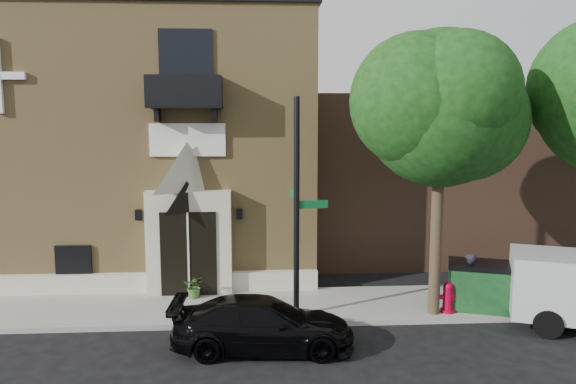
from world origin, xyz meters
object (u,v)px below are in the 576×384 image
Objects in this scene: street_sign at (297,208)px; pedestrian_near at (469,281)px; dumpster at (485,286)px; fire_hydrant at (448,297)px; black_sedan at (263,324)px.

pedestrian_near is at bearing -5.42° from street_sign.
pedestrian_near is (-0.49, -0.03, 0.14)m from dumpster.
fire_hydrant is 0.78m from pedestrian_near.
street_sign is at bearing -24.01° from black_sedan.
dumpster is (6.37, 2.10, 0.19)m from black_sedan.
black_sedan is 2.67× the size of pedestrian_near.
street_sign is 4.98m from fire_hydrant.
street_sign is at bearing -1.18° from pedestrian_near.
black_sedan is 3.33m from street_sign.
street_sign reaches higher than fire_hydrant.
pedestrian_near is at bearing 14.90° from fire_hydrant.
black_sedan is 0.73× the size of street_sign.
pedestrian_near is (4.90, 0.13, -2.19)m from street_sign.
pedestrian_near is (5.88, 2.07, 0.33)m from black_sedan.
street_sign reaches higher than pedestrian_near.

